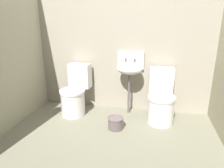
# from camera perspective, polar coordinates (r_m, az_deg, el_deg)

# --- Properties ---
(ground_plane) EXTENTS (3.24, 2.67, 0.08)m
(ground_plane) POSITION_cam_1_polar(r_m,az_deg,el_deg) (2.75, -1.25, -16.70)
(ground_plane) COLOR slate
(wall_back) EXTENTS (3.24, 0.10, 2.33)m
(wall_back) POSITION_cam_1_polar(r_m,az_deg,el_deg) (3.45, 3.09, 11.99)
(wall_back) COLOR #A09684
(wall_back) RESTS_ON ground
(toilet_left) EXTENTS (0.44, 0.62, 0.78)m
(toilet_left) POSITION_cam_1_polar(r_m,az_deg,el_deg) (3.45, -10.07, -2.74)
(toilet_left) COLOR silver
(toilet_left) RESTS_ON ground
(toilet_right) EXTENTS (0.42, 0.61, 0.78)m
(toilet_right) POSITION_cam_1_polar(r_m,az_deg,el_deg) (3.22, 13.28, -4.44)
(toilet_right) COLOR silver
(toilet_right) RESTS_ON ground
(sink) EXTENTS (0.42, 0.35, 0.99)m
(sink) POSITION_cam_1_polar(r_m,az_deg,el_deg) (3.29, 4.86, 4.38)
(sink) COLOR #645859
(sink) RESTS_ON ground
(bucket) EXTENTS (0.23, 0.23, 0.17)m
(bucket) POSITION_cam_1_polar(r_m,az_deg,el_deg) (3.00, 0.99, -10.58)
(bucket) COLOR #645859
(bucket) RESTS_ON ground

